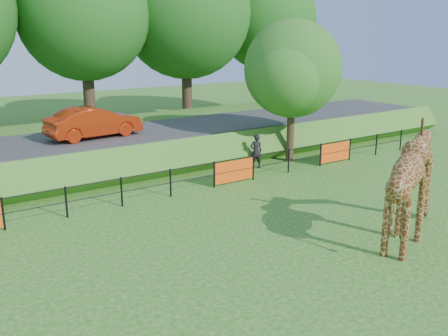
{
  "coord_description": "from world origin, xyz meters",
  "views": [
    {
      "loc": [
        -8.66,
        -8.17,
        6.06
      ],
      "look_at": [
        -0.14,
        4.2,
        2.0
      ],
      "focal_mm": 40.0,
      "sensor_mm": 36.0,
      "label": 1
    }
  ],
  "objects_px": {
    "car_red": "(94,122)",
    "tree_east": "(294,72)",
    "giraffe": "(413,187)",
    "visitor": "(256,151)"
  },
  "relations": [
    {
      "from": "car_red",
      "to": "tree_east",
      "type": "distance_m",
      "value": 9.59
    },
    {
      "from": "giraffe",
      "to": "visitor",
      "type": "bearing_deg",
      "value": 60.21
    },
    {
      "from": "visitor",
      "to": "tree_east",
      "type": "height_order",
      "value": "tree_east"
    },
    {
      "from": "giraffe",
      "to": "car_red",
      "type": "relative_size",
      "value": 1.05
    },
    {
      "from": "car_red",
      "to": "visitor",
      "type": "bearing_deg",
      "value": -131.92
    },
    {
      "from": "visitor",
      "to": "tree_east",
      "type": "xyz_separation_m",
      "value": [
        2.3,
        0.17,
        3.48
      ]
    },
    {
      "from": "visitor",
      "to": "giraffe",
      "type": "bearing_deg",
      "value": 102.74
    },
    {
      "from": "giraffe",
      "to": "visitor",
      "type": "height_order",
      "value": "giraffe"
    },
    {
      "from": "giraffe",
      "to": "tree_east",
      "type": "height_order",
      "value": "tree_east"
    },
    {
      "from": "tree_east",
      "to": "giraffe",
      "type": "bearing_deg",
      "value": -110.76
    }
  ]
}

